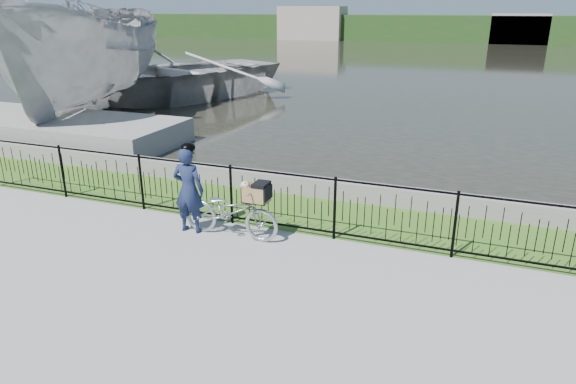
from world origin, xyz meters
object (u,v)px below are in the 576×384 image
at_px(dock, 30,126).
at_px(cyclist, 189,188).
at_px(bicycle_rig, 231,211).
at_px(boat_near, 85,58).
at_px(boat_far, 174,75).

xyz_separation_m(dock, cyclist, (8.46, -4.49, 0.47)).
bearing_deg(bicycle_rig, boat_near, 142.23).
height_order(dock, boat_near, boat_near).
relative_size(cyclist, boat_near, 0.14).
distance_m(dock, bicycle_rig, 10.28).
xyz_separation_m(bicycle_rig, boat_far, (-8.99, 12.32, 0.57)).
bearing_deg(cyclist, boat_near, 139.42).
relative_size(cyclist, boat_far, 0.14).
distance_m(dock, boat_far, 7.91).
height_order(dock, bicycle_rig, bicycle_rig).
height_order(cyclist, boat_near, boat_near).
bearing_deg(cyclist, dock, 152.03).
distance_m(cyclist, boat_far, 14.83).
distance_m(dock, boat_near, 3.24).
xyz_separation_m(dock, boat_far, (0.28, 7.88, 0.71)).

